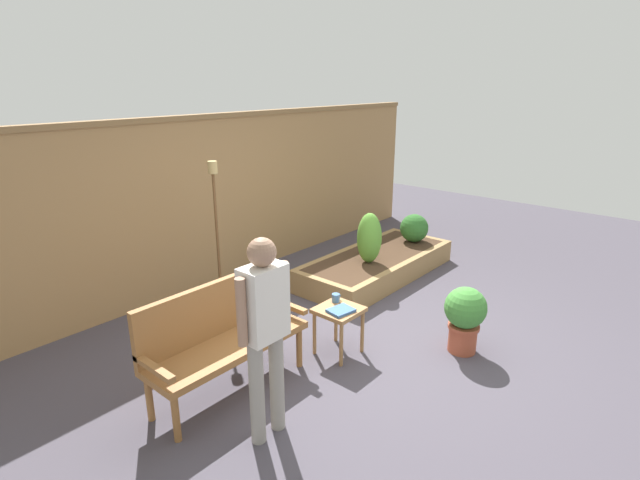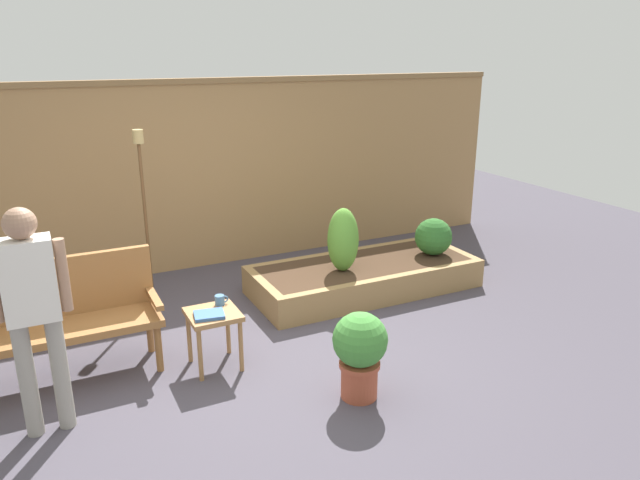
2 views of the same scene
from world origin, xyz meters
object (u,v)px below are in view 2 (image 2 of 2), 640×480
Objects in this scene: cup_on_table at (220,300)px; person_by_bench at (32,303)px; book_on_table at (209,315)px; shrub_near_bench at (343,240)px; shrub_far_corner at (433,237)px; garden_bench at (61,311)px; potted_boxwood at (360,349)px; side_table at (213,322)px; tiki_torch at (143,187)px.

cup_on_table is 0.07× the size of person_by_bench.
person_by_bench reaches higher than cup_on_table.
book_on_table is 1.85m from shrub_near_bench.
shrub_far_corner is (2.77, 0.84, 0.01)m from book_on_table.
person_by_bench reaches higher than book_on_table.
garden_bench is 12.80× the size of cup_on_table.
garden_bench is 6.30× the size of book_on_table.
cup_on_table is 1.64m from shrub_near_bench.
shrub_near_bench is 1.62× the size of shrub_far_corner.
potted_boxwood is at bearing -34.16° from book_on_table.
potted_boxwood is 0.43× the size of person_by_bench.
shrub_near_bench reaches higher than side_table.
potted_boxwood is 2.78m from tiki_torch.
shrub_near_bench is (1.59, 0.78, 0.23)m from side_table.
person_by_bench is (-2.84, -1.10, 0.30)m from shrub_near_bench.
person_by_bench is (-1.20, -0.26, 0.44)m from book_on_table.
book_on_table is 0.34× the size of potted_boxwood.
shrub_near_bench is (1.64, 0.84, 0.14)m from book_on_table.
shrub_far_corner is at bearing 26.56° from book_on_table.
potted_boxwood is at bearing -138.49° from shrub_far_corner.
book_on_table is 0.35× the size of shrub_near_bench.
side_table is 4.27× the size of cup_on_table.
tiki_torch is (-0.19, 1.55, 0.79)m from side_table.
shrub_near_bench is at bearing 7.90° from garden_bench.
garden_bench is at bearing -172.10° from shrub_near_bench.
side_table is 2.10× the size of book_on_table.
cup_on_table is (0.10, 0.11, 0.12)m from side_table.
potted_boxwood reaches higher than book_on_table.
shrub_near_bench is 0.38× the size of tiki_torch.
garden_bench is at bearing 166.10° from cup_on_table.
shrub_near_bench is at bearing -23.61° from tiki_torch.
tiki_torch is (-1.78, 0.78, 0.56)m from shrub_near_bench.
tiki_torch reaches higher than potted_boxwood.
garden_bench is 1.16m from side_table.
book_on_table is at bearing 136.15° from potted_boxwood.
shrub_near_bench reaches higher than cup_on_table.
side_table is at bearing -164.08° from shrub_far_corner.
person_by_bench is at bearing -119.33° from tiki_torch.
potted_boxwood is (1.90, -1.31, -0.16)m from garden_bench.
shrub_near_bench is at bearing 21.19° from person_by_bench.
tiki_torch reaches higher than side_table.
shrub_far_corner is 0.23× the size of tiki_torch.
shrub_near_bench is 0.42× the size of person_by_bench.
person_by_bench reaches higher than potted_boxwood.
shrub_near_bench is 3.06m from person_by_bench.
garden_bench is at bearing 77.12° from person_by_bench.
garden_bench is 0.92× the size of person_by_bench.
tiki_torch is at bearing 112.46° from potted_boxwood.
shrub_far_corner is (1.13, -0.00, -0.13)m from shrub_near_bench.
book_on_table is at bearing -127.24° from side_table.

